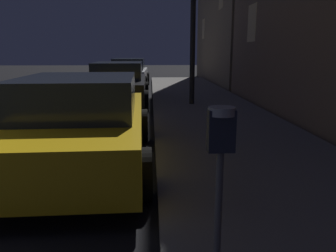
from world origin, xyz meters
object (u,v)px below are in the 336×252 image
(parking_meter, at_px, (220,149))
(car_yellow_cab, at_px, (82,123))
(car_white, at_px, (129,73))
(car_black, at_px, (119,84))

(parking_meter, height_order, car_yellow_cab, car_yellow_cab)
(car_yellow_cab, relative_size, car_white, 1.05)
(parking_meter, xyz_separation_m, car_white, (-1.57, 14.65, -0.41))
(parking_meter, height_order, car_white, car_white)
(car_white, bearing_deg, car_black, -90.00)
(parking_meter, height_order, car_black, car_black)
(car_black, distance_m, car_white, 5.65)
(car_black, bearing_deg, car_yellow_cab, -89.99)
(parking_meter, relative_size, car_yellow_cab, 0.29)
(parking_meter, distance_m, car_yellow_cab, 3.30)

